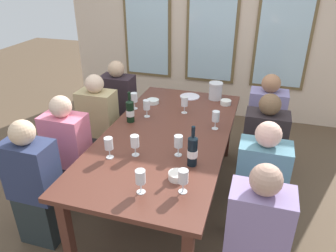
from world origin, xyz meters
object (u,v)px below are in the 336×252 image
tasting_bowl_2 (153,101)px  wine_glass_2 (135,142)px  white_plate_0 (190,97)px  seated_person_6 (99,127)px  tasting_bowl_1 (226,102)px  seated_person_0 (119,108)px  seated_person_4 (69,155)px  wine_glass_0 (147,106)px  wine_glass_8 (134,98)px  wine_glass_3 (140,178)px  seated_person_1 (264,127)px  wine_bottle_0 (130,111)px  wine_glass_5 (185,102)px  seated_person_7 (262,153)px  tasting_bowl_0 (177,176)px  seated_person_2 (35,187)px  seated_person_3 (255,242)px  wine_bottle_1 (192,150)px  seated_person_5 (259,189)px  wine_glass_1 (109,144)px  wine_glass_6 (183,177)px  dining_table (166,140)px  wine_glass_7 (178,142)px  wine_glass_4 (216,117)px  metal_pitcher (216,91)px

tasting_bowl_2 → wine_glass_2: size_ratio=0.75×
white_plate_0 → seated_person_6: bearing=-145.0°
tasting_bowl_1 → seated_person_6: bearing=-158.5°
tasting_bowl_1 → seated_person_0: (-1.27, 0.01, -0.24)m
white_plate_0 → seated_person_4: (-0.85, -1.19, -0.22)m
wine_glass_0 → wine_glass_8: same height
wine_glass_3 → seated_person_1: 1.86m
wine_bottle_0 → wine_glass_5: wine_bottle_0 is taller
seated_person_0 → seated_person_7: bearing=-17.7°
white_plate_0 → tasting_bowl_2: bearing=-139.6°
wine_bottle_0 → tasting_bowl_0: size_ratio=2.42×
wine_glass_5 → wine_bottle_0: bearing=-142.7°
seated_person_2 → wine_glass_8: bearing=72.6°
tasting_bowl_0 → seated_person_1: seated_person_1 is taller
seated_person_3 → wine_bottle_1: bearing=140.7°
seated_person_3 → seated_person_5: 0.56m
wine_glass_2 → wine_glass_5: (0.18, 0.88, 0.00)m
wine_glass_1 → tasting_bowl_1: bearing=60.9°
seated_person_0 → seated_person_3: 2.37m
seated_person_1 → wine_glass_3: bearing=-114.9°
wine_bottle_1 → tasting_bowl_0: size_ratio=2.62×
tasting_bowl_1 → seated_person_6: 1.38m
seated_person_6 → tasting_bowl_0: bearing=-39.5°
wine_glass_6 → seated_person_6: 1.62m
tasting_bowl_1 → seated_person_0: size_ratio=0.10×
tasting_bowl_1 → wine_glass_5: bearing=-138.1°
dining_table → wine_glass_8: (-0.48, 0.42, 0.18)m
tasting_bowl_2 → seated_person_5: size_ratio=0.12×
wine_bottle_0 → seated_person_3: 1.62m
dining_table → tasting_bowl_1: size_ratio=18.80×
white_plate_0 → wine_glass_5: 0.45m
wine_glass_0 → seated_person_5: bearing=-26.4°
wine_glass_2 → seated_person_3: size_ratio=0.16×
wine_glass_7 → wine_glass_8: (-0.67, 0.74, -0.00)m
seated_person_3 → seated_person_4: 1.79m
wine_glass_6 → seated_person_3: 0.61m
wine_glass_2 → wine_bottle_1: bearing=-0.5°
wine_glass_3 → wine_glass_4: same height
tasting_bowl_1 → seated_person_1: size_ratio=0.10×
wine_glass_7 → tasting_bowl_0: bearing=-76.3°
wine_glass_5 → seated_person_6: 0.97m
wine_glass_7 → seated_person_1: 1.36m
wine_bottle_1 → seated_person_0: bearing=133.8°
wine_glass_8 → seated_person_1: bearing=17.1°
metal_pitcher → wine_glass_5: 0.51m
wine_glass_3 → seated_person_3: bearing=-0.7°
wine_glass_3 → seated_person_4: seated_person_4 is taller
dining_table → wine_bottle_1: size_ratio=6.64×
wine_bottle_0 → seated_person_2: (-0.45, -0.90, -0.33)m
tasting_bowl_1 → wine_glass_8: (-0.89, -0.38, 0.09)m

